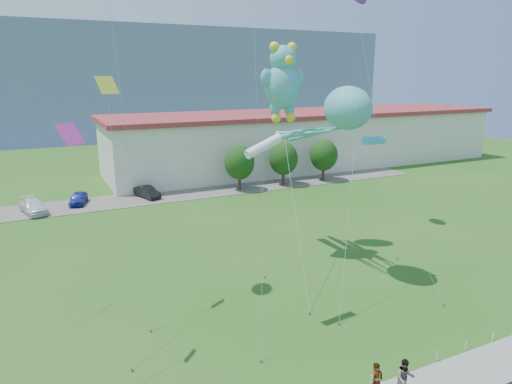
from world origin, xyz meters
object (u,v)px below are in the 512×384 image
parked_car_black (147,192)px  teddy_bear_kite (283,80)px  parked_car_white (33,206)px  octopus_kite (334,119)px  pedestrian_right (405,378)px  parked_car_blue (78,198)px  pedestrian_left (377,381)px  warehouse (309,138)px

parked_car_black → teddy_bear_kite: teddy_bear_kite is taller
parked_car_white → parked_car_black: (11.60, 0.96, -0.04)m
octopus_kite → pedestrian_right: bearing=-110.7°
parked_car_black → parked_car_blue: bearing=156.7°
pedestrian_right → parked_car_blue: 39.51m
pedestrian_left → octopus_kite: bearing=53.3°
warehouse → octopus_kite: octopus_kite is taller
pedestrian_left → parked_car_black: size_ratio=0.43×
pedestrian_left → pedestrian_right: size_ratio=0.99×
pedestrian_right → octopus_kite: bearing=93.9°
octopus_kite → teddy_bear_kite: 4.89m
warehouse → pedestrian_right: 52.62m
warehouse → parked_car_blue: size_ratio=16.29×
pedestrian_left → parked_car_white: size_ratio=0.36×
warehouse → parked_car_blue: (-34.14, -8.30, -3.43)m
pedestrian_right → octopus_kite: (4.85, 12.82, 9.71)m
pedestrian_left → parked_car_blue: bearing=92.1°
teddy_bear_kite → warehouse: bearing=54.6°
parked_car_blue → parked_car_black: size_ratio=0.96×
parked_car_white → teddy_bear_kite: (17.22, -20.14, 12.39)m
parked_car_white → parked_car_blue: parked_car_white is taller
warehouse → pedestrian_left: (-25.53, -46.20, -3.18)m
octopus_kite → parked_car_blue: bearing=120.0°
pedestrian_right → octopus_kite: 16.80m
warehouse → teddy_bear_kite: (-21.28, -29.94, 9.01)m
pedestrian_left → teddy_bear_kite: bearing=64.7°
pedestrian_right → parked_car_black: (-2.61, 37.73, -0.25)m
parked_car_black → octopus_kite: bearing=-92.4°
parked_car_white → warehouse: bearing=0.3°
parked_car_white → parked_car_black: 11.64m
parked_car_white → octopus_kite: (19.06, -23.94, 9.92)m
warehouse → teddy_bear_kite: 37.82m
pedestrian_left → parked_car_black: 37.40m
warehouse → parked_car_black: bearing=-161.8°
pedestrian_right → parked_car_white: (-14.21, 36.76, -0.21)m
parked_car_white → teddy_bear_kite: size_ratio=0.30×
warehouse → pedestrian_right: warehouse is taller
parked_car_black → octopus_kite: octopus_kite is taller
warehouse → parked_car_white: bearing=-165.7°
parked_car_black → teddy_bear_kite: (5.63, -21.11, 12.44)m
pedestrian_left → pedestrian_right: (1.23, -0.36, 0.01)m
parked_car_blue → parked_car_black: bearing=12.3°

